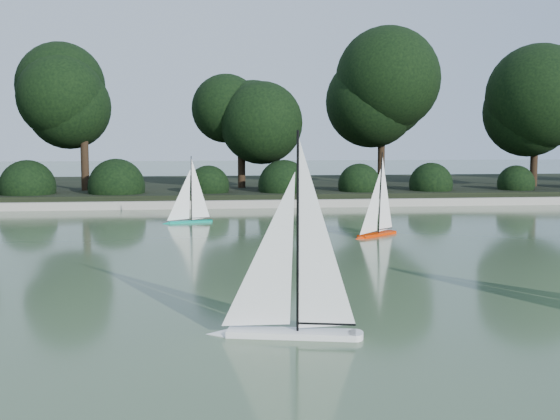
# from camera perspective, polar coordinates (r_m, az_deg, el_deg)

# --- Properties ---
(ground) EXTENTS (80.00, 80.00, 0.00)m
(ground) POSITION_cam_1_polar(r_m,az_deg,el_deg) (7.50, -5.51, -6.93)
(ground) COLOR #2F4127
(ground) RESTS_ON ground
(pond_coping) EXTENTS (40.00, 0.35, 0.18)m
(pond_coping) POSITION_cam_1_polar(r_m,az_deg,el_deg) (16.39, -6.11, 0.46)
(pond_coping) COLOR gray
(pond_coping) RESTS_ON ground
(far_bank) EXTENTS (40.00, 8.00, 0.30)m
(far_bank) POSITION_cam_1_polar(r_m,az_deg,el_deg) (20.37, -6.21, 1.72)
(far_bank) COLOR black
(far_bank) RESTS_ON ground
(tree_line) EXTENTS (26.31, 3.93, 4.39)m
(tree_line) POSITION_cam_1_polar(r_m,az_deg,el_deg) (18.82, -2.47, 8.98)
(tree_line) COLOR black
(tree_line) RESTS_ON ground
(shrub_hedge) EXTENTS (29.10, 1.10, 1.10)m
(shrub_hedge) POSITION_cam_1_polar(r_m,az_deg,el_deg) (17.26, -6.15, 1.94)
(shrub_hedge) COLOR black
(shrub_hedge) RESTS_ON ground
(sailboat_white_a) EXTENTS (1.34, 0.49, 1.84)m
(sailboat_white_a) POSITION_cam_1_polar(r_m,az_deg,el_deg) (5.92, -0.07, -7.56)
(sailboat_white_a) COLOR white
(sailboat_white_a) RESTS_ON ground
(sailboat_orange) EXTENTS (0.93, 0.81, 1.50)m
(sailboat_orange) POSITION_cam_1_polar(r_m,az_deg,el_deg) (11.86, 7.66, -1.00)
(sailboat_orange) COLOR red
(sailboat_orange) RESTS_ON ground
(sailboat_teal) EXTENTS (1.00, 0.39, 1.37)m
(sailboat_teal) POSITION_cam_1_polar(r_m,az_deg,el_deg) (13.67, -7.67, -0.15)
(sailboat_teal) COLOR #028B73
(sailboat_teal) RESTS_ON ground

